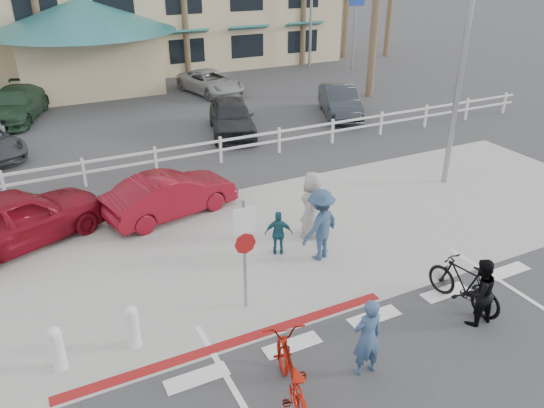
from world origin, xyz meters
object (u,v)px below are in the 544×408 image
sign_post (244,250)px  car_white_sedan (171,195)px  bike_black (464,284)px  car_red_compact (15,219)px  bike_red (291,376)px

sign_post → car_white_sedan: size_ratio=0.74×
sign_post → car_white_sedan: sign_post is taller
bike_black → car_red_compact: bearing=-49.6°
sign_post → bike_red: bearing=-98.1°
sign_post → car_red_compact: bearing=129.9°
sign_post → car_red_compact: 6.70m
bike_black → bike_red: bearing=-0.4°
car_red_compact → bike_red: bearing=-176.8°
sign_post → bike_red: 3.00m
car_red_compact → bike_black: bearing=-152.8°
car_white_sedan → car_red_compact: (-4.14, 0.05, 0.14)m
bike_black → car_white_sedan: size_ratio=0.47×
bike_black → car_red_compact: (-8.56, 7.20, 0.23)m
sign_post → car_white_sedan: bearing=91.6°
bike_red → car_red_compact: 8.85m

